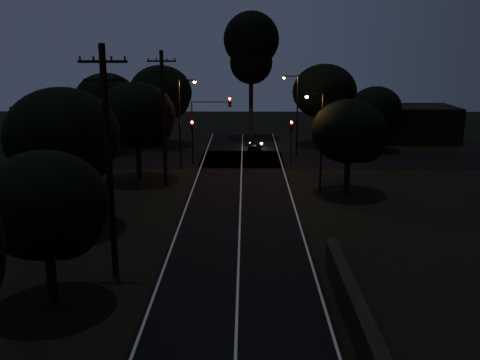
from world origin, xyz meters
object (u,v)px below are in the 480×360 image
object	(u,v)px
streetlight_a	(182,117)
streetlight_b	(295,110)
utility_pole_far	(164,117)
tall_pine	(251,47)
streetlight_c	(320,136)
car	(255,146)
signal_left	(192,134)
signal_right	(291,134)
utility_pole_mid	(109,160)
signal_mast	(210,118)

from	to	relation	value
streetlight_a	streetlight_b	xyz separation A→B (m)	(10.61, 6.00, 0.00)
streetlight_b	utility_pole_far	bearing A→B (deg)	-133.30
tall_pine	streetlight_c	world-z (taller)	tall_pine
streetlight_c	car	bearing A→B (deg)	105.77
signal_left	streetlight_c	distance (m)	14.52
tall_pine	streetlight_c	size ratio (longest dim) A/B	1.96
utility_pole_far	signal_right	xyz separation A→B (m)	(10.60, 7.99, -2.65)
tall_pine	streetlight_c	distance (m)	26.22
signal_left	tall_pine	bearing A→B (deg)	69.54
utility_pole_mid	streetlight_c	distance (m)	19.15
utility_pole_far	streetlight_a	xyz separation A→B (m)	(0.69, 6.00, -0.85)
signal_mast	streetlight_c	distance (m)	13.28
utility_pole_mid	signal_mast	xyz separation A→B (m)	(3.09, 24.99, -1.40)
tall_pine	signal_right	world-z (taller)	tall_pine
utility_pole_mid	signal_right	xyz separation A→B (m)	(10.60, 24.99, -2.90)
utility_pole_mid	tall_pine	bearing A→B (deg)	80.07
utility_pole_far	signal_mast	world-z (taller)	utility_pole_far
tall_pine	signal_right	bearing A→B (deg)	-76.51
tall_pine	signal_mast	world-z (taller)	tall_pine
signal_left	streetlight_a	bearing A→B (deg)	-109.59
signal_right	streetlight_a	xyz separation A→B (m)	(-9.91, -1.99, 1.80)
signal_mast	utility_pole_mid	bearing A→B (deg)	-97.04
signal_right	car	size ratio (longest dim) A/B	1.22
utility_pole_far	car	distance (m)	16.54
streetlight_c	car	xyz separation A→B (m)	(-4.52, 16.00, -3.78)
car	signal_mast	bearing A→B (deg)	61.54
utility_pole_mid	signal_left	distance (m)	25.19
tall_pine	streetlight_b	bearing A→B (deg)	-68.62
signal_left	streetlight_a	distance (m)	2.77
utility_pole_mid	streetlight_c	bearing A→B (deg)	51.74
signal_right	streetlight_a	distance (m)	10.26
streetlight_a	signal_left	bearing A→B (deg)	70.41
signal_left	signal_mast	distance (m)	2.26
signal_right	streetlight_b	xyz separation A→B (m)	(0.71, 4.01, 1.80)
signal_right	signal_mast	xyz separation A→B (m)	(-7.51, 0.00, 1.50)
car	utility_pole_far	bearing A→B (deg)	69.09
signal_right	utility_pole_far	bearing A→B (deg)	-143.00
utility_pole_mid	signal_mast	world-z (taller)	utility_pole_mid
utility_pole_far	signal_left	xyz separation A→B (m)	(1.40, 7.99, -2.65)
signal_mast	streetlight_c	world-z (taller)	streetlight_c
utility_pole_mid	utility_pole_far	bearing A→B (deg)	90.00
utility_pole_mid	signal_mast	distance (m)	25.22
signal_mast	streetlight_a	size ratio (longest dim) A/B	0.78
signal_left	car	world-z (taller)	signal_left
signal_left	utility_pole_far	bearing A→B (deg)	-99.94
utility_pole_mid	signal_mast	bearing A→B (deg)	82.96
tall_pine	car	world-z (taller)	tall_pine
utility_pole_far	streetlight_b	world-z (taller)	utility_pole_far
signal_mast	streetlight_c	bearing A→B (deg)	-48.81
utility_pole_far	streetlight_c	bearing A→B (deg)	-9.60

